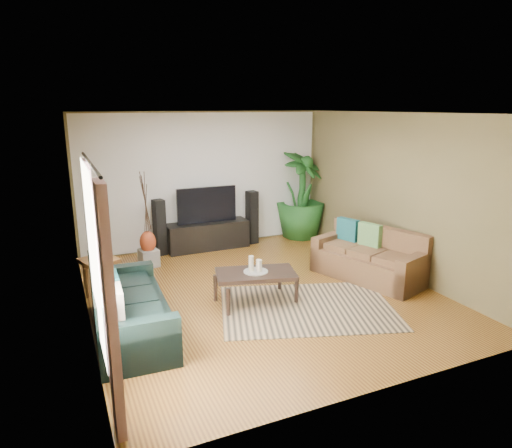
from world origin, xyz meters
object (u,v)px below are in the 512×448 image
sofa_right (368,254)px  television (207,205)px  side_table (100,275)px  tv_stand (208,235)px  potted_plant (301,194)px  speaker_right (252,217)px  pedestal (149,258)px  vase (148,242)px  sofa_left (130,302)px  coffee_table (256,287)px  speaker_left (160,227)px

sofa_right → television: television is taller
sofa_right → side_table: sofa_right is taller
tv_stand → television: 0.63m
television → potted_plant: size_ratio=0.63×
tv_stand → speaker_right: speaker_right is taller
pedestal → vase: 0.30m
tv_stand → potted_plant: potted_plant is taller
sofa_left → coffee_table: (1.82, 0.24, -0.19)m
sofa_left → television: size_ratio=1.68×
coffee_table → pedestal: bearing=131.8°
sofa_left → pedestal: size_ratio=6.47×
tv_stand → television: (0.00, 0.00, 0.63)m
speaker_left → tv_stand: bearing=-11.6°
potted_plant → vase: (-3.43, -0.58, -0.50)m
sofa_left → pedestal: 2.54m
sofa_right → pedestal: size_ratio=5.78×
television → side_table: size_ratio=2.29×
coffee_table → vase: bearing=131.8°
tv_stand → speaker_left: bearing=179.7°
sofa_right → speaker_left: 3.92m
side_table → speaker_right: bearing=24.0°
television → vase: (-1.30, -0.58, -0.45)m
television → sofa_right: bearing=-54.4°
speaker_left → pedestal: size_ratio=3.46×
sofa_right → tv_stand: size_ratio=1.10×
side_table → coffee_table: bearing=-33.7°
television → side_table: television is taller
sofa_right → speaker_left: speaker_left is taller
sofa_left → vase: sofa_left is taller
speaker_left → pedestal: speaker_left is taller
tv_stand → vase: vase is taller
speaker_right → potted_plant: (1.16, 0.00, 0.40)m
pedestal → sofa_right: bearing=-33.0°
sofa_left → coffee_table: sofa_left is taller
tv_stand → coffee_table: bearing=-93.7°
sofa_left → tv_stand: sofa_left is taller
tv_stand → pedestal: (-1.30, -0.58, -0.12)m
sofa_left → speaker_right: size_ratio=1.83×
sofa_right → speaker_right: bearing=-179.5°
side_table → sofa_left: bearing=-82.4°
television → tv_stand: bearing=0.0°
sofa_right → tv_stand: bearing=-163.2°
sofa_right → television: 3.32m
coffee_table → sofa_left: bearing=-158.0°
coffee_table → speaker_right: bearing=82.1°
potted_plant → vase: 3.52m
side_table → tv_stand: bearing=32.7°
sofa_left → television: (1.99, 3.02, 0.48)m
potted_plant → coffee_table: bearing=-129.7°
coffee_table → television: bearing=101.0°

